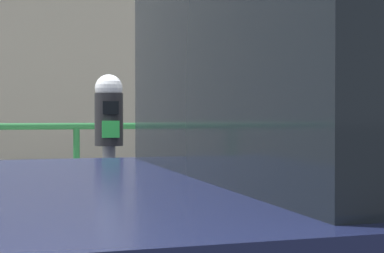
{
  "coord_description": "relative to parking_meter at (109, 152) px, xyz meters",
  "views": [
    {
      "loc": [
        -0.56,
        -2.98,
        1.32
      ],
      "look_at": [
        0.42,
        0.35,
        1.27
      ],
      "focal_mm": 56.7,
      "sensor_mm": 36.0,
      "label": 1
    }
  ],
  "objects": [
    {
      "name": "parking_meter",
      "position": [
        0.0,
        0.0,
        0.0
      ],
      "size": [
        0.15,
        0.16,
        1.41
      ],
      "rotation": [
        0.0,
        0.0,
        3.11
      ],
      "color": "slate",
      "rests_on": "sidewalk_curb"
    },
    {
      "name": "pedestrian_at_meter",
      "position": [
        0.68,
        0.14,
        -0.03
      ],
      "size": [
        0.61,
        0.62,
        1.68
      ],
      "rotation": [
        0.0,
        0.0,
        -2.9
      ],
      "color": "black",
      "rests_on": "sidewalk_curb"
    },
    {
      "name": "background_railing",
      "position": [
        0.06,
        2.39,
        -0.2
      ],
      "size": [
        24.06,
        0.06,
        1.12
      ],
      "color": "#1E602D",
      "rests_on": "sidewalk_curb"
    },
    {
      "name": "backdrop_wall",
      "position": [
        0.06,
        5.78,
        0.73
      ],
      "size": [
        32.0,
        0.5,
        3.71
      ],
      "primitive_type": "cube",
      "color": "#ADA38E",
      "rests_on": "ground"
    }
  ]
}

